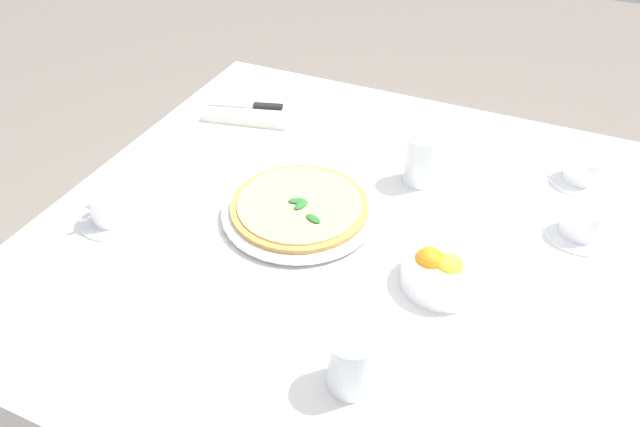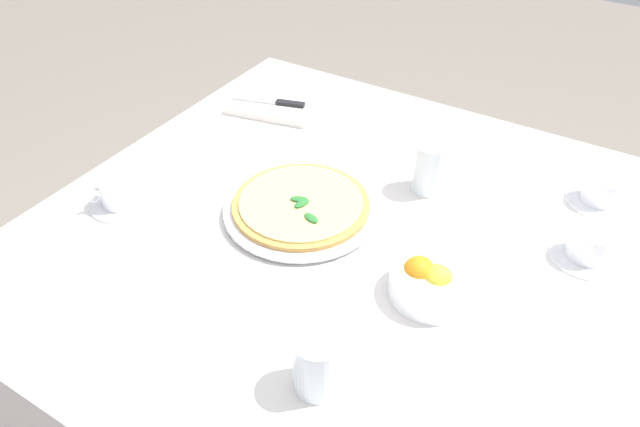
{
  "view_description": "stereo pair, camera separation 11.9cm",
  "coord_description": "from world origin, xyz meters",
  "px_view_note": "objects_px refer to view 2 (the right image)",
  "views": [
    {
      "loc": [
        -0.33,
        0.84,
        1.53
      ],
      "look_at": [
        0.05,
        0.0,
        0.78
      ],
      "focal_mm": 33.36,
      "sensor_mm": 36.0,
      "label": 1
    },
    {
      "loc": [
        -0.43,
        0.79,
        1.53
      ],
      "look_at": [
        0.05,
        0.0,
        0.78
      ],
      "focal_mm": 33.36,
      "sensor_mm": 36.0,
      "label": 2
    }
  ],
  "objects_px": {
    "coffee_cup_far_left": "(601,191)",
    "water_glass_near_left": "(318,365)",
    "coffee_cup_center_back": "(589,245)",
    "citrus_bowl": "(431,282)",
    "pizza_plate": "(300,210)",
    "coffee_cup_left_edge": "(119,192)",
    "pizza": "(300,205)",
    "napkin_folded": "(273,106)",
    "water_glass_right_edge": "(430,169)",
    "dinner_knife": "(272,102)"
  },
  "relations": [
    {
      "from": "water_glass_right_edge",
      "to": "napkin_folded",
      "type": "height_order",
      "value": "water_glass_right_edge"
    },
    {
      "from": "coffee_cup_center_back",
      "to": "napkin_folded",
      "type": "distance_m",
      "value": 0.84
    },
    {
      "from": "coffee_cup_left_edge",
      "to": "water_glass_right_edge",
      "type": "relative_size",
      "value": 1.16
    },
    {
      "from": "coffee_cup_center_back",
      "to": "coffee_cup_far_left",
      "type": "relative_size",
      "value": 0.98
    },
    {
      "from": "pizza",
      "to": "citrus_bowl",
      "type": "bearing_deg",
      "value": 168.15
    },
    {
      "from": "coffee_cup_center_back",
      "to": "citrus_bowl",
      "type": "xyz_separation_m",
      "value": [
        0.21,
        0.24,
        -0.0
      ]
    },
    {
      "from": "pizza",
      "to": "coffee_cup_left_edge",
      "type": "bearing_deg",
      "value": 26.26
    },
    {
      "from": "water_glass_right_edge",
      "to": "citrus_bowl",
      "type": "relative_size",
      "value": 0.75
    },
    {
      "from": "coffee_cup_center_back",
      "to": "coffee_cup_left_edge",
      "type": "bearing_deg",
      "value": 21.35
    },
    {
      "from": "water_glass_right_edge",
      "to": "napkin_folded",
      "type": "distance_m",
      "value": 0.5
    },
    {
      "from": "pizza",
      "to": "coffee_cup_far_left",
      "type": "xyz_separation_m",
      "value": [
        -0.51,
        -0.36,
        0.0
      ]
    },
    {
      "from": "citrus_bowl",
      "to": "water_glass_right_edge",
      "type": "bearing_deg",
      "value": -66.3
    },
    {
      "from": "coffee_cup_far_left",
      "to": "citrus_bowl",
      "type": "bearing_deg",
      "value": 64.9
    },
    {
      "from": "water_glass_right_edge",
      "to": "coffee_cup_far_left",
      "type": "bearing_deg",
      "value": -156.2
    },
    {
      "from": "citrus_bowl",
      "to": "dinner_knife",
      "type": "bearing_deg",
      "value": -32.74
    },
    {
      "from": "water_glass_right_edge",
      "to": "dinner_knife",
      "type": "height_order",
      "value": "water_glass_right_edge"
    },
    {
      "from": "dinner_knife",
      "to": "coffee_cup_far_left",
      "type": "bearing_deg",
      "value": 165.91
    },
    {
      "from": "pizza_plate",
      "to": "pizza",
      "type": "bearing_deg",
      "value": 149.98
    },
    {
      "from": "coffee_cup_far_left",
      "to": "citrus_bowl",
      "type": "xyz_separation_m",
      "value": [
        0.2,
        0.43,
        -0.0
      ]
    },
    {
      "from": "coffee_cup_left_edge",
      "to": "pizza_plate",
      "type": "bearing_deg",
      "value": -153.71
    },
    {
      "from": "coffee_cup_left_edge",
      "to": "water_glass_right_edge",
      "type": "height_order",
      "value": "water_glass_right_edge"
    },
    {
      "from": "coffee_cup_far_left",
      "to": "coffee_cup_center_back",
      "type": "bearing_deg",
      "value": 94.32
    },
    {
      "from": "pizza",
      "to": "napkin_folded",
      "type": "xyz_separation_m",
      "value": [
        0.29,
        -0.33,
        -0.01
      ]
    },
    {
      "from": "coffee_cup_left_edge",
      "to": "coffee_cup_center_back",
      "type": "bearing_deg",
      "value": -158.65
    },
    {
      "from": "coffee_cup_left_edge",
      "to": "napkin_folded",
      "type": "xyz_separation_m",
      "value": [
        -0.04,
        -0.49,
        -0.02
      ]
    },
    {
      "from": "pizza_plate",
      "to": "pizza",
      "type": "distance_m",
      "value": 0.01
    },
    {
      "from": "coffee_cup_left_edge",
      "to": "napkin_folded",
      "type": "bearing_deg",
      "value": -94.92
    },
    {
      "from": "pizza_plate",
      "to": "coffee_cup_far_left",
      "type": "distance_m",
      "value": 0.63
    },
    {
      "from": "pizza_plate",
      "to": "pizza",
      "type": "xyz_separation_m",
      "value": [
        -0.0,
        0.0,
        0.01
      ]
    },
    {
      "from": "coffee_cup_far_left",
      "to": "water_glass_near_left",
      "type": "bearing_deg",
      "value": 68.74
    },
    {
      "from": "pizza_plate",
      "to": "coffee_cup_left_edge",
      "type": "bearing_deg",
      "value": 26.29
    },
    {
      "from": "coffee_cup_far_left",
      "to": "citrus_bowl",
      "type": "height_order",
      "value": "citrus_bowl"
    },
    {
      "from": "pizza",
      "to": "water_glass_near_left",
      "type": "xyz_separation_m",
      "value": [
        -0.24,
        0.33,
        0.02
      ]
    },
    {
      "from": "dinner_knife",
      "to": "water_glass_right_edge",
      "type": "bearing_deg",
      "value": 150.86
    },
    {
      "from": "pizza",
      "to": "coffee_cup_center_back",
      "type": "height_order",
      "value": "coffee_cup_center_back"
    },
    {
      "from": "coffee_cup_left_edge",
      "to": "citrus_bowl",
      "type": "height_order",
      "value": "coffee_cup_left_edge"
    },
    {
      "from": "citrus_bowl",
      "to": "water_glass_near_left",
      "type": "bearing_deg",
      "value": 75.39
    },
    {
      "from": "napkin_folded",
      "to": "dinner_knife",
      "type": "relative_size",
      "value": 1.26
    },
    {
      "from": "water_glass_right_edge",
      "to": "citrus_bowl",
      "type": "bearing_deg",
      "value": 113.7
    },
    {
      "from": "coffee_cup_left_edge",
      "to": "dinner_knife",
      "type": "height_order",
      "value": "coffee_cup_left_edge"
    },
    {
      "from": "dinner_knife",
      "to": "water_glass_near_left",
      "type": "bearing_deg",
      "value": 113.01
    },
    {
      "from": "coffee_cup_center_back",
      "to": "dinner_knife",
      "type": "distance_m",
      "value": 0.84
    },
    {
      "from": "pizza",
      "to": "citrus_bowl",
      "type": "xyz_separation_m",
      "value": [
        -0.31,
        0.07,
        0.0
      ]
    },
    {
      "from": "pizza",
      "to": "coffee_cup_far_left",
      "type": "distance_m",
      "value": 0.63
    },
    {
      "from": "water_glass_near_left",
      "to": "coffee_cup_center_back",
      "type": "bearing_deg",
      "value": -119.49
    },
    {
      "from": "water_glass_near_left",
      "to": "dinner_knife",
      "type": "height_order",
      "value": "water_glass_near_left"
    },
    {
      "from": "pizza_plate",
      "to": "citrus_bowl",
      "type": "distance_m",
      "value": 0.32
    },
    {
      "from": "pizza_plate",
      "to": "coffee_cup_left_edge",
      "type": "height_order",
      "value": "coffee_cup_left_edge"
    },
    {
      "from": "pizza_plate",
      "to": "napkin_folded",
      "type": "bearing_deg",
      "value": -48.02
    },
    {
      "from": "pizza_plate",
      "to": "coffee_cup_center_back",
      "type": "xyz_separation_m",
      "value": [
        -0.53,
        -0.17,
        0.02
      ]
    }
  ]
}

